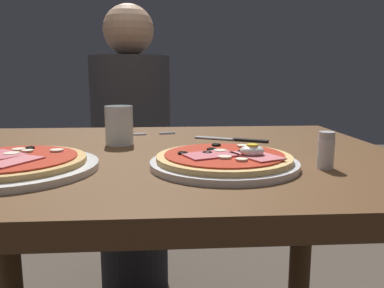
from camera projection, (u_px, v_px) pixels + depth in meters
name	position (u px, v px, depth m)	size (l,w,h in m)	color
dining_table	(154.00, 206.00, 0.88)	(1.06, 0.81, 0.74)	brown
pizza_foreground	(225.00, 161.00, 0.72)	(0.27, 0.27, 0.05)	white
pizza_across_left	(10.00, 165.00, 0.69)	(0.30, 0.30, 0.03)	white
water_glass_near	(119.00, 128.00, 0.94)	(0.07, 0.07, 0.09)	silver
fork	(143.00, 134.00, 1.10)	(0.16, 0.05, 0.00)	silver
knife	(236.00, 139.00, 1.00)	(0.18, 0.10, 0.01)	silver
salt_shaker	(326.00, 150.00, 0.70)	(0.03, 0.03, 0.07)	white
diner_person	(132.00, 159.00, 1.63)	(0.32, 0.32, 1.18)	black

